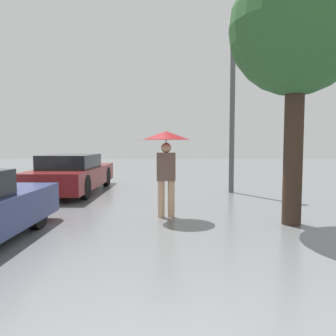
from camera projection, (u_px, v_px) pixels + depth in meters
pedestrian at (166, 150)px, 6.60m from camera, size 0.97×0.97×1.75m
parked_car_farthest at (73, 174)px, 10.18m from camera, size 1.68×4.59×1.17m
tree at (297, 30)px, 5.86m from camera, size 2.42×2.42×4.80m
street_lamp at (232, 97)px, 9.85m from camera, size 0.29×0.29×5.17m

